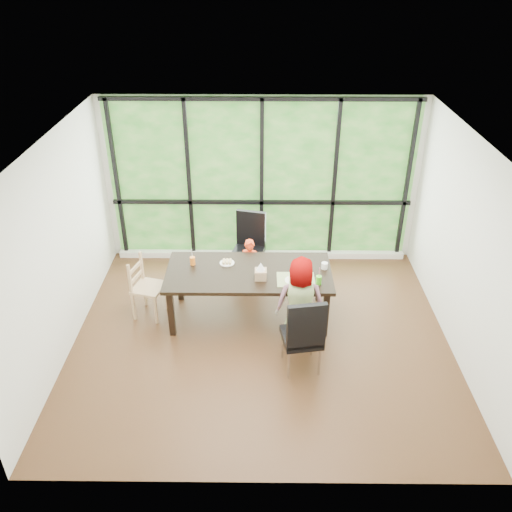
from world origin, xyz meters
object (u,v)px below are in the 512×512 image
Objects in this scene: child_toddler at (250,266)px; tissue_box at (261,274)px; chair_end_beech at (149,288)px; white_mug at (325,266)px; plate_far at (227,263)px; green_cup at (319,280)px; chair_window_leather at (248,248)px; chair_interior_leather at (302,332)px; plate_near at (294,281)px; orange_cup at (193,261)px; dining_table at (249,294)px; child_older at (300,303)px.

child_toddler is 5.70× the size of tissue_box.
chair_end_beech reaches higher than white_mug.
green_cup is at bearing -22.54° from plate_far.
chair_window_leather is 2.18m from chair_interior_leather.
child_toddler is 1.36m from green_cup.
child_toddler is at bearing -77.78° from chair_interior_leather.
orange_cup is at bearing 163.39° from plate_near.
green_cup reaches higher than orange_cup.
white_mug is at bearing -73.90° from chair_end_beech.
green_cup reaches higher than dining_table.
chair_end_beech is at bearing -37.01° from chair_interior_leather.
chair_end_beech is at bearing 171.72° from green_cup.
chair_window_leather is at bearing -67.78° from child_older.
chair_interior_leather is 9.05× the size of green_cup.
chair_interior_leather is at bearing -56.54° from child_toddler.
chair_window_leather reaches higher than plate_far.
plate_near is (-0.06, 0.81, 0.22)m from chair_interior_leather.
child_toddler is 1.40m from child_older.
orange_cup reaches higher than plate_far.
plate_far is 1.35m from white_mug.
plate_near is 0.44m from tissue_box.
chair_end_beech is 2.04m from plate_near.
plate_far is 1.73× the size of green_cup.
tissue_box is (-0.50, 0.87, 0.28)m from chair_interior_leather.
chair_end_beech is 1.02× the size of child_toddler.
orange_cup is (-0.75, -0.84, 0.27)m from chair_window_leather.
green_cup is at bearing -106.77° from white_mug.
tissue_box is at bearing -47.81° from dining_table.
plate_far is 1.33× the size of tissue_box.
plate_near is (0.60, -0.87, 0.32)m from child_toddler.
dining_table is 1.12m from white_mug.
green_cup is (0.96, -1.32, 0.27)m from chair_window_leather.
dining_table is 2.55× the size of child_toddler.
child_older reaches higher than chair_window_leather.
child_toddler is 3.75× the size of plate_near.
white_mug is at bearing -5.23° from plate_far.
tissue_box reaches higher than plate_far.
tissue_box is at bearing -66.74° from child_toddler.
tissue_box reaches higher than white_mug.
tissue_box is at bearing -67.05° from chair_window_leather.
white_mug is (1.82, -0.09, -0.01)m from orange_cup.
dining_table is 9.58× the size of plate_near.
chair_end_beech is 10.09× the size of white_mug.
child_toddler is at bearing 53.95° from plate_far.
dining_table is 0.91m from orange_cup.
plate_far is 0.48m from orange_cup.
orange_cup is (-1.45, 0.76, 0.17)m from child_older.
chair_end_beech is at bearing -171.09° from plate_far.
white_mug reaches higher than plate_far.
white_mug is (1.07, -0.93, 0.25)m from chair_window_leather.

